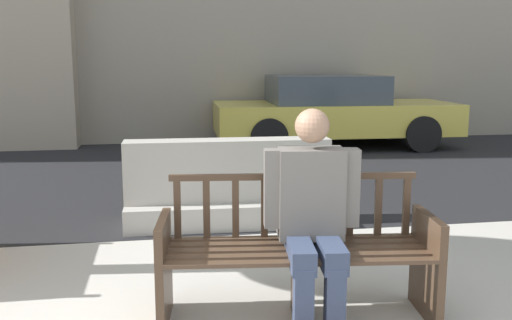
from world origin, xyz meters
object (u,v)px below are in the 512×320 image
at_px(jersey_barrier_centre, 228,190).
at_px(car_taxi_near, 332,111).
at_px(seated_person, 313,213).
at_px(street_bench, 297,256).

bearing_deg(jersey_barrier_centre, car_taxi_near, 61.84).
bearing_deg(seated_person, street_bench, 139.97).
distance_m(seated_person, car_taxi_near, 7.27).
bearing_deg(car_taxi_near, jersey_barrier_centre, -118.16).
distance_m(seated_person, jersey_barrier_centre, 2.26).
bearing_deg(jersey_barrier_centre, street_bench, -85.62).
relative_size(street_bench, car_taxi_near, 0.39).
distance_m(jersey_barrier_centre, car_taxi_near, 5.33).
height_order(street_bench, car_taxi_near, car_taxi_near).
bearing_deg(car_taxi_near, seated_person, -108.18).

